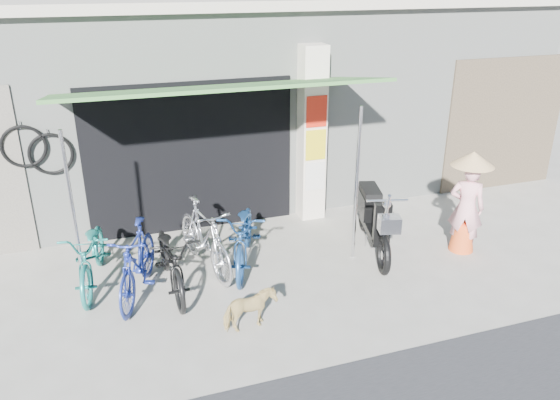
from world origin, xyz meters
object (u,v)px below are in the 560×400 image
object	(u,v)px
bike_silver	(204,237)
street_dog	(250,310)
bike_teal	(93,255)
moped	(373,218)
bike_blue	(137,262)
bike_black	(171,259)
bike_navy	(245,235)
nun	(467,202)

from	to	relation	value
bike_silver	street_dog	bearing A→B (deg)	-95.03
bike_teal	moped	world-z (taller)	moped
bike_teal	bike_blue	size ratio (longest dim) A/B	1.06
bike_teal	moped	bearing A→B (deg)	5.12
bike_teal	moped	distance (m)	4.18
bike_black	moped	size ratio (longest dim) A/B	0.89
bike_teal	bike_navy	distance (m)	2.14
bike_blue	bike_black	xyz separation A→B (m)	(0.45, 0.01, -0.04)
bike_black	street_dog	world-z (taller)	bike_black
bike_blue	street_dog	world-z (taller)	bike_blue
bike_black	bike_navy	world-z (taller)	bike_navy
bike_teal	moped	size ratio (longest dim) A/B	0.89
bike_teal	bike_blue	distance (m)	0.74
bike_blue	bike_black	distance (m)	0.45
bike_blue	moped	bearing A→B (deg)	23.17
bike_blue	moped	distance (m)	3.62
bike_blue	bike_navy	bearing A→B (deg)	31.86
bike_navy	moped	world-z (taller)	moped
bike_navy	street_dog	size ratio (longest dim) A/B	2.92
nun	bike_silver	bearing A→B (deg)	29.79
bike_teal	nun	bearing A→B (deg)	0.97
bike_blue	nun	size ratio (longest dim) A/B	1.04
moped	nun	size ratio (longest dim) A/B	1.23
moped	bike_teal	bearing A→B (deg)	-168.06
bike_blue	bike_silver	size ratio (longest dim) A/B	0.96
street_dog	bike_blue	bearing A→B (deg)	35.58
moped	nun	bearing A→B (deg)	-4.59
bike_silver	bike_teal	bearing A→B (deg)	164.97
bike_black	street_dog	distance (m)	1.46
bike_teal	bike_navy	xyz separation A→B (m)	(2.13, -0.14, 0.03)
bike_teal	street_dog	distance (m)	2.46
bike_navy	street_dog	bearing A→B (deg)	-83.12
bike_teal	nun	distance (m)	5.56
bike_silver	bike_blue	bearing A→B (deg)	-169.95
bike_black	nun	bearing A→B (deg)	-5.84
nun	bike_teal	bearing A→B (deg)	31.88
bike_navy	bike_blue	bearing A→B (deg)	-147.81
street_dog	moped	world-z (taller)	moped
bike_blue	bike_black	size ratio (longest dim) A/B	0.95
bike_teal	bike_blue	bearing A→B (deg)	-31.67
nun	bike_navy	bearing A→B (deg)	29.38
bike_black	moped	bearing A→B (deg)	1.42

